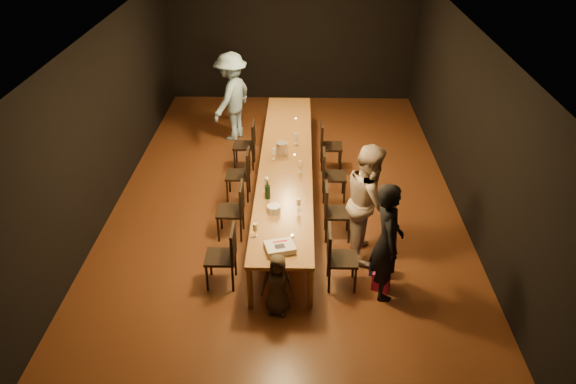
{
  "coord_description": "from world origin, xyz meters",
  "views": [
    {
      "loc": [
        0.25,
        -8.67,
        5.2
      ],
      "look_at": [
        0.07,
        -1.51,
        1.0
      ],
      "focal_mm": 35.0,
      "sensor_mm": 36.0,
      "label": 1
    }
  ],
  "objects_px": {
    "chair_right_2": "(334,175)",
    "chair_left_2": "(238,174)",
    "chair_right_3": "(331,146)",
    "woman_birthday": "(387,241)",
    "woman_tan": "(369,202)",
    "man_blue": "(232,97)",
    "table": "(286,163)",
    "chair_right_0": "(342,258)",
    "plate_stack": "(274,209)",
    "chair_left_1": "(230,211)",
    "chair_left_0": "(220,256)",
    "ice_bucket": "(282,148)",
    "champagne_bottle": "(268,189)",
    "chair_right_1": "(338,212)",
    "birthday_cake": "(280,248)",
    "child": "(278,285)",
    "chair_left_3": "(244,145)"
  },
  "relations": [
    {
      "from": "chair_left_1",
      "to": "ice_bucket",
      "type": "bearing_deg",
      "value": -28.24
    },
    {
      "from": "chair_right_1",
      "to": "child",
      "type": "bearing_deg",
      "value": -26.23
    },
    {
      "from": "man_blue",
      "to": "woman_tan",
      "type": "bearing_deg",
      "value": 55.47
    },
    {
      "from": "chair_left_1",
      "to": "woman_tan",
      "type": "distance_m",
      "value": 2.21
    },
    {
      "from": "ice_bucket",
      "to": "chair_right_1",
      "type": "bearing_deg",
      "value": -57.39
    },
    {
      "from": "chair_right_0",
      "to": "man_blue",
      "type": "relative_size",
      "value": 0.49
    },
    {
      "from": "woman_tan",
      "to": "ice_bucket",
      "type": "relative_size",
      "value": 8.24
    },
    {
      "from": "chair_right_3",
      "to": "child",
      "type": "relative_size",
      "value": 1.03
    },
    {
      "from": "chair_left_1",
      "to": "woman_birthday",
      "type": "height_order",
      "value": "woman_birthday"
    },
    {
      "from": "chair_right_0",
      "to": "ice_bucket",
      "type": "distance_m",
      "value": 2.83
    },
    {
      "from": "champagne_bottle",
      "to": "plate_stack",
      "type": "bearing_deg",
      "value": -74.37
    },
    {
      "from": "plate_stack",
      "to": "champagne_bottle",
      "type": "relative_size",
      "value": 0.59
    },
    {
      "from": "child",
      "to": "champagne_bottle",
      "type": "xyz_separation_m",
      "value": [
        -0.22,
        1.69,
        0.47
      ]
    },
    {
      "from": "woman_tan",
      "to": "champagne_bottle",
      "type": "distance_m",
      "value": 1.55
    },
    {
      "from": "chair_right_1",
      "to": "chair_right_2",
      "type": "bearing_deg",
      "value": 180.0
    },
    {
      "from": "man_blue",
      "to": "child",
      "type": "relative_size",
      "value": 2.09
    },
    {
      "from": "woman_tan",
      "to": "man_blue",
      "type": "relative_size",
      "value": 0.97
    },
    {
      "from": "child",
      "to": "chair_right_2",
      "type": "bearing_deg",
      "value": 80.9
    },
    {
      "from": "ice_bucket",
      "to": "chair_left_1",
      "type": "bearing_deg",
      "value": -118.24
    },
    {
      "from": "chair_left_1",
      "to": "plate_stack",
      "type": "relative_size",
      "value": 4.62
    },
    {
      "from": "chair_right_1",
      "to": "plate_stack",
      "type": "height_order",
      "value": "chair_right_1"
    },
    {
      "from": "table",
      "to": "plate_stack",
      "type": "height_order",
      "value": "plate_stack"
    },
    {
      "from": "chair_right_1",
      "to": "champagne_bottle",
      "type": "distance_m",
      "value": 1.19
    },
    {
      "from": "champagne_bottle",
      "to": "ice_bucket",
      "type": "height_order",
      "value": "champagne_bottle"
    },
    {
      "from": "chair_left_1",
      "to": "chair_right_2",
      "type": "bearing_deg",
      "value": -54.78
    },
    {
      "from": "chair_right_3",
      "to": "chair_right_0",
      "type": "bearing_deg",
      "value": -0.0
    },
    {
      "from": "chair_left_0",
      "to": "ice_bucket",
      "type": "relative_size",
      "value": 4.2
    },
    {
      "from": "man_blue",
      "to": "champagne_bottle",
      "type": "height_order",
      "value": "man_blue"
    },
    {
      "from": "table",
      "to": "child",
      "type": "relative_size",
      "value": 6.63
    },
    {
      "from": "table",
      "to": "woman_birthday",
      "type": "relative_size",
      "value": 3.46
    },
    {
      "from": "chair_right_2",
      "to": "plate_stack",
      "type": "xyz_separation_m",
      "value": [
        -0.98,
        -1.68,
        0.34
      ]
    },
    {
      "from": "chair_left_1",
      "to": "chair_left_2",
      "type": "xyz_separation_m",
      "value": [
        0.0,
        1.2,
        0.0
      ]
    },
    {
      "from": "chair_right_2",
      "to": "champagne_bottle",
      "type": "relative_size",
      "value": 2.72
    },
    {
      "from": "table",
      "to": "plate_stack",
      "type": "xyz_separation_m",
      "value": [
        -0.13,
        -1.68,
        0.1
      ]
    },
    {
      "from": "chair_right_0",
      "to": "chair_left_3",
      "type": "bearing_deg",
      "value": -154.72
    },
    {
      "from": "chair_right_3",
      "to": "woman_birthday",
      "type": "distance_m",
      "value": 3.81
    },
    {
      "from": "chair_right_1",
      "to": "woman_tan",
      "type": "relative_size",
      "value": 0.51
    },
    {
      "from": "chair_right_2",
      "to": "chair_left_2",
      "type": "distance_m",
      "value": 1.7
    },
    {
      "from": "chair_right_0",
      "to": "chair_left_3",
      "type": "distance_m",
      "value": 3.98
    },
    {
      "from": "chair_left_0",
      "to": "woman_birthday",
      "type": "xyz_separation_m",
      "value": [
        2.27,
        -0.14,
        0.4
      ]
    },
    {
      "from": "table",
      "to": "champagne_bottle",
      "type": "xyz_separation_m",
      "value": [
        -0.24,
        -1.28,
        0.22
      ]
    },
    {
      "from": "woman_birthday",
      "to": "child",
      "type": "height_order",
      "value": "woman_birthday"
    },
    {
      "from": "chair_left_1",
      "to": "woman_birthday",
      "type": "distance_m",
      "value": 2.67
    },
    {
      "from": "chair_right_1",
      "to": "man_blue",
      "type": "distance_m",
      "value": 4.29
    },
    {
      "from": "chair_left_0",
      "to": "champagne_bottle",
      "type": "bearing_deg",
      "value": -28.48
    },
    {
      "from": "woman_birthday",
      "to": "child",
      "type": "distance_m",
      "value": 1.56
    },
    {
      "from": "woman_birthday",
      "to": "man_blue",
      "type": "relative_size",
      "value": 0.92
    },
    {
      "from": "chair_left_1",
      "to": "plate_stack",
      "type": "height_order",
      "value": "chair_left_1"
    },
    {
      "from": "birthday_cake",
      "to": "ice_bucket",
      "type": "height_order",
      "value": "ice_bucket"
    },
    {
      "from": "chair_right_0",
      "to": "plate_stack",
      "type": "xyz_separation_m",
      "value": [
        -0.98,
        0.72,
        0.34
      ]
    }
  ]
}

